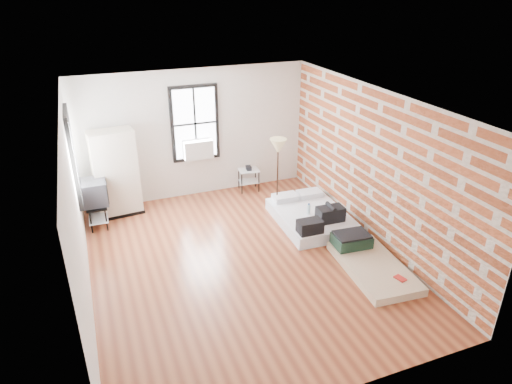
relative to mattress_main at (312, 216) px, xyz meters
name	(u,v)px	position (x,y,z in m)	size (l,w,h in m)	color
ground	(243,262)	(-1.74, -0.80, -0.16)	(6.00, 6.00, 0.00)	maroon
room_shell	(247,159)	(-1.51, -0.43, 1.58)	(5.02, 6.02, 2.80)	silver
mattress_main	(312,216)	(0.00, 0.00, 0.00)	(1.37, 1.82, 0.57)	white
mattress_bare	(368,260)	(0.20, -1.68, -0.04)	(1.04, 1.79, 0.37)	beige
wardrobe	(116,173)	(-3.51, 1.85, 0.73)	(0.94, 0.59, 1.78)	black
side_table	(249,174)	(-0.62, 1.92, 0.24)	(0.49, 0.41, 0.60)	black
floor_lamp	(278,150)	(-0.41, 0.79, 1.18)	(0.34, 0.34, 1.57)	black
tv_stand	(95,194)	(-3.96, 1.46, 0.53)	(0.49, 0.69, 0.96)	black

